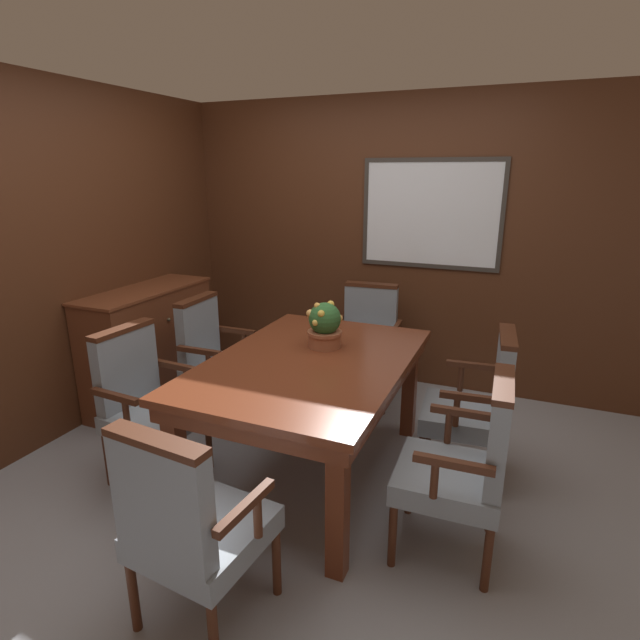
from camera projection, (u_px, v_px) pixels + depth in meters
ground_plane at (287, 475)px, 3.14m from camera, size 14.00×14.00×0.00m
wall_back at (376, 243)px, 4.37m from camera, size 7.20×0.08×2.45m
wall_left at (56, 264)px, 3.44m from camera, size 0.06×7.20×2.45m
dining_table at (310, 374)px, 2.99m from camera, size 1.11×1.64×0.77m
chair_left_near at (145, 399)px, 3.03m from camera, size 0.52×0.55×0.95m
chair_right_near at (466, 462)px, 2.37m from camera, size 0.51×0.54×0.95m
chair_left_far at (215, 356)px, 3.73m from camera, size 0.51×0.54×0.95m
chair_right_far at (478, 401)px, 3.00m from camera, size 0.53×0.56×0.95m
chair_head_far at (367, 339)px, 4.12m from camera, size 0.56×0.53×0.95m
chair_head_near at (190, 522)px, 1.97m from camera, size 0.56×0.54×0.95m
potted_plant at (325, 325)px, 3.13m from camera, size 0.23×0.22×0.29m
sideboard_cabinet at (150, 346)px, 4.05m from camera, size 0.45×1.16×0.95m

